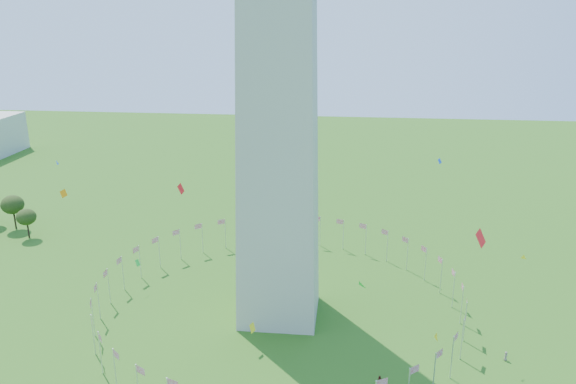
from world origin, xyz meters
name	(u,v)px	position (x,y,z in m)	size (l,w,h in m)	color
flag_ring	(280,295)	(0.00, 50.00, 4.50)	(80.24, 80.24, 9.00)	silver
kites_aloft	(321,281)	(10.50, 24.36, 21.70)	(106.61, 80.38, 38.05)	green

